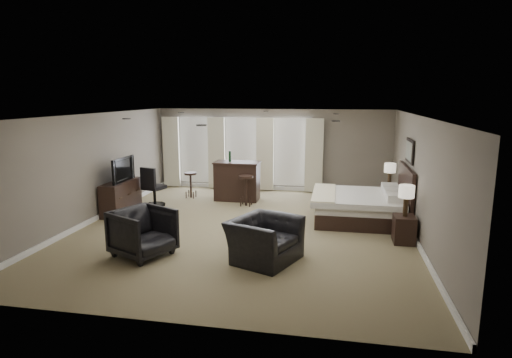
% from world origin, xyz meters
% --- Properties ---
extents(room, '(7.60, 8.60, 2.64)m').
position_xyz_m(room, '(0.00, 0.00, 1.30)').
color(room, '#7A6F4E').
rests_on(room, ground).
extents(window_bay, '(5.25, 0.20, 2.30)m').
position_xyz_m(window_bay, '(-1.00, 4.11, 1.20)').
color(window_bay, silver).
rests_on(window_bay, room).
extents(bed, '(2.16, 2.06, 1.37)m').
position_xyz_m(bed, '(2.58, 1.16, 0.69)').
color(bed, silver).
rests_on(bed, ground).
extents(nightstand_near, '(0.43, 0.52, 0.57)m').
position_xyz_m(nightstand_near, '(3.47, -0.29, 0.29)').
color(nightstand_near, black).
rests_on(nightstand_near, ground).
extents(nightstand_far, '(0.44, 0.54, 0.59)m').
position_xyz_m(nightstand_far, '(3.47, 2.61, 0.29)').
color(nightstand_far, black).
rests_on(nightstand_far, ground).
extents(lamp_near, '(0.32, 0.32, 0.65)m').
position_xyz_m(lamp_near, '(3.47, -0.29, 0.90)').
color(lamp_near, beige).
rests_on(lamp_near, nightstand_near).
extents(lamp_far, '(0.31, 0.31, 0.64)m').
position_xyz_m(lamp_far, '(3.47, 2.61, 0.91)').
color(lamp_far, beige).
rests_on(lamp_far, nightstand_far).
extents(wall_art, '(0.04, 0.96, 0.56)m').
position_xyz_m(wall_art, '(3.70, 1.16, 1.75)').
color(wall_art, slate).
rests_on(wall_art, room).
extents(dresser, '(0.46, 1.44, 0.84)m').
position_xyz_m(dresser, '(-3.45, 0.76, 0.42)').
color(dresser, black).
rests_on(dresser, ground).
extents(tv, '(0.63, 1.09, 0.14)m').
position_xyz_m(tv, '(-3.45, 0.76, 0.91)').
color(tv, black).
rests_on(tv, dresser).
extents(armchair_near, '(1.22, 1.45, 1.08)m').
position_xyz_m(armchair_near, '(0.78, -1.80, 0.54)').
color(armchair_near, black).
rests_on(armchair_near, ground).
extents(armchair_far, '(1.25, 1.28, 1.01)m').
position_xyz_m(armchair_far, '(-1.54, -2.00, 0.50)').
color(armchair_far, black).
rests_on(armchair_far, ground).
extents(bar_counter, '(1.31, 0.68, 1.14)m').
position_xyz_m(bar_counter, '(-0.79, 2.67, 0.57)').
color(bar_counter, black).
rests_on(bar_counter, ground).
extents(bar_stool_left, '(0.48, 0.48, 0.77)m').
position_xyz_m(bar_stool_left, '(-2.23, 2.70, 0.38)').
color(bar_stool_left, black).
rests_on(bar_stool_left, ground).
extents(bar_stool_right, '(0.42, 0.42, 0.85)m').
position_xyz_m(bar_stool_right, '(-0.40, 2.08, 0.42)').
color(bar_stool_right, black).
rests_on(bar_stool_right, ground).
extents(desk_chair, '(0.70, 0.70, 1.11)m').
position_xyz_m(desk_chair, '(-2.89, 1.59, 0.56)').
color(desk_chair, black).
rests_on(desk_chair, ground).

